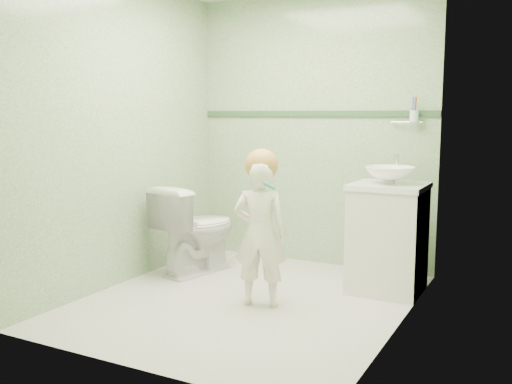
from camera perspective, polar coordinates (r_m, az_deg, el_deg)
The scene contains 12 objects.
ground at distance 4.19m, azimuth -0.97°, elevation -10.88°, with size 2.50×2.50×0.00m, color beige.
room_shell at distance 3.97m, azimuth -1.01°, elevation 5.75°, with size 2.50×2.54×2.40m.
trim_stripe at distance 5.09m, azimuth 5.74°, elevation 7.86°, with size 2.20×0.02×0.05m, color #335333.
vanity at distance 4.42m, azimuth 13.11°, elevation -4.71°, with size 0.52×0.50×0.80m, color silver.
counter at distance 4.35m, azimuth 13.28°, elevation 0.57°, with size 0.54×0.52×0.04m, color white.
basin at distance 4.34m, azimuth 13.32°, elevation 1.67°, with size 0.37×0.37×0.13m, color white.
faucet at distance 4.51m, azimuth 13.93°, elevation 2.89°, with size 0.03×0.13×0.18m.
cup_holder at distance 4.77m, azimuth 15.55°, elevation 7.38°, with size 0.26×0.07×0.21m.
toilet at distance 4.85m, azimuth -6.03°, elevation -3.71°, with size 0.42×0.74×0.76m, color white.
toddler at distance 3.96m, azimuth 0.40°, elevation -4.24°, with size 0.38×0.25×1.03m, color white.
hair_cap at distance 3.91m, azimuth 0.57°, elevation 2.72°, with size 0.23×0.23×0.23m, color #C0863D.
teal_toothbrush at distance 3.77m, azimuth 1.19°, elevation 0.68°, with size 0.10×0.14×0.08m.
Camera 1 is at (1.90, -3.48, 1.34)m, focal length 39.72 mm.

